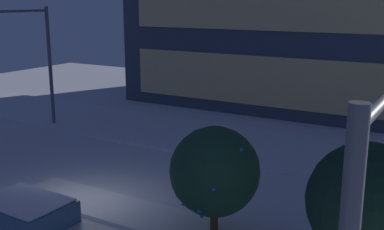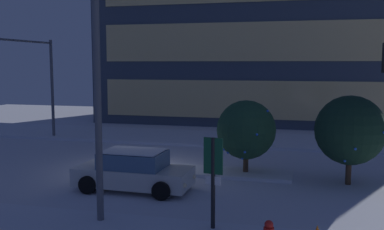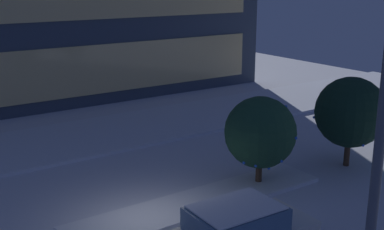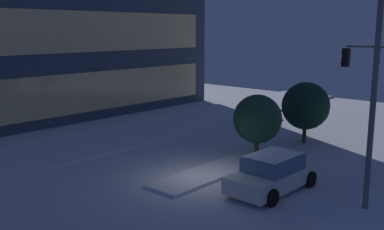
{
  "view_description": "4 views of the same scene",
  "coord_description": "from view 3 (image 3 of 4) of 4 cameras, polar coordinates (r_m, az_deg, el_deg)",
  "views": [
    {
      "loc": [
        10.37,
        -10.65,
        6.46
      ],
      "look_at": [
        2.94,
        1.94,
        2.93
      ],
      "focal_mm": 45.06,
      "sensor_mm": 36.0,
      "label": 1
    },
    {
      "loc": [
        6.95,
        -18.15,
        4.68
      ],
      "look_at": [
        2.27,
        0.44,
        2.45
      ],
      "focal_mm": 41.8,
      "sensor_mm": 36.0,
      "label": 2
    },
    {
      "loc": [
        -6.45,
        -11.77,
        7.0
      ],
      "look_at": [
        2.28,
        0.92,
        2.75
      ],
      "focal_mm": 46.7,
      "sensor_mm": 36.0,
      "label": 3
    },
    {
      "loc": [
        -13.82,
        -11.93,
        6.37
      ],
      "look_at": [
        1.76,
        2.1,
        2.29
      ],
      "focal_mm": 41.51,
      "sensor_mm": 36.0,
      "label": 4
    }
  ],
  "objects": [
    {
      "name": "street_lamp_arched",
      "position": [
        10.02,
        17.24,
        4.9
      ],
      "size": [
        0.56,
        3.4,
        8.14
      ],
      "rotation": [
        0.0,
        0.0,
        1.53
      ],
      "color": "#565960",
      "rests_on": "ground"
    },
    {
      "name": "decorated_tree_median",
      "position": [
        19.64,
        17.66,
        0.29
      ],
      "size": [
        2.68,
        2.72,
        3.46
      ],
      "color": "#473323",
      "rests_on": "ground"
    },
    {
      "name": "ground",
      "position": [
        15.14,
        -5.26,
        -12.2
      ],
      "size": [
        52.0,
        52.0,
        0.0
      ],
      "primitive_type": "plane",
      "color": "silver"
    },
    {
      "name": "decorated_tree_left_of_median",
      "position": [
        17.13,
        7.8,
        -1.99
      ],
      "size": [
        2.47,
        2.49,
        3.16
      ],
      "color": "#473323",
      "rests_on": "ground"
    },
    {
      "name": "median_strip",
      "position": [
        16.21,
        1.02,
        -9.89
      ],
      "size": [
        9.0,
        1.8,
        0.14
      ],
      "primitive_type": "cube",
      "color": "silver",
      "rests_on": "ground"
    },
    {
      "name": "curb_strip_far",
      "position": [
        22.43,
        -16.1,
        -3.21
      ],
      "size": [
        52.0,
        5.2,
        0.14
      ],
      "primitive_type": "cube",
      "color": "silver",
      "rests_on": "ground"
    }
  ]
}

